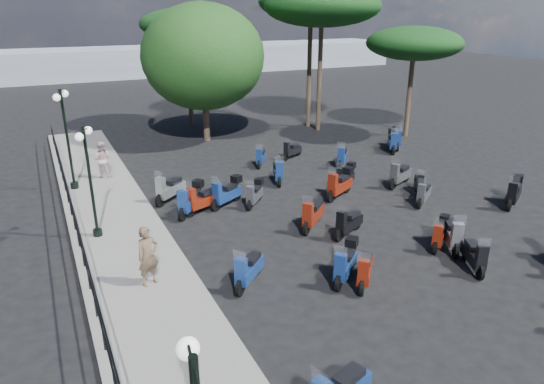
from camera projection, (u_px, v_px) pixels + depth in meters
name	position (u px, v px, depth m)	size (l,w,h in m)	color
ground	(327.00, 230.00, 16.67)	(120.00, 120.00, 0.00)	black
sidewalk	(118.00, 230.00, 16.51)	(3.00, 30.00, 0.15)	slate
railing	(74.00, 217.00, 15.51)	(0.04, 26.04, 1.10)	black
lamp_post_1	(90.00, 175.00, 15.20)	(0.59, 1.01, 3.66)	black
lamp_post_2	(67.00, 133.00, 19.32)	(0.63, 1.14, 4.09)	black
woman	(148.00, 256.00, 12.87)	(0.61, 0.40, 1.68)	brown
pedestrian_far	(102.00, 159.00, 21.17)	(0.79, 0.62, 1.63)	beige
scooter_1	(345.00, 263.00, 13.47)	(1.39, 1.24, 1.36)	black
scooter_2	(248.00, 270.00, 13.22)	(1.30, 1.23, 1.34)	black
scooter_3	(191.00, 200.00, 17.82)	(1.40, 1.43, 1.45)	black
scooter_4	(202.00, 200.00, 17.97)	(1.66, 0.84, 1.39)	black
scooter_5	(170.00, 189.00, 18.98)	(1.53, 1.23, 1.47)	black
scooter_7	(365.00, 271.00, 13.23)	(1.15, 1.25, 1.28)	black
scooter_8	(313.00, 215.00, 16.66)	(1.43, 1.26, 1.43)	black
scooter_9	(255.00, 194.00, 18.65)	(1.15, 1.20, 1.20)	black
scooter_10	(227.00, 193.00, 18.57)	(1.58, 1.05, 1.39)	black
scooter_11	(278.00, 172.00, 21.04)	(0.86, 1.67, 1.39)	black
scooter_13	(440.00, 234.00, 15.36)	(1.30, 0.99, 1.19)	black
scooter_14	(474.00, 256.00, 14.01)	(0.90, 1.48, 1.29)	black
scooter_15	(348.00, 223.00, 16.12)	(1.52, 0.87, 1.30)	black
scooter_16	(345.00, 177.00, 20.43)	(1.45, 0.98, 1.28)	black
scooter_17	(261.00, 157.00, 23.36)	(0.97, 1.31, 1.22)	black
scooter_19	(452.00, 235.00, 15.22)	(1.07, 1.56, 1.42)	black
scooter_20	(424.00, 194.00, 18.73)	(1.31, 0.97, 1.22)	black
scooter_21	(340.00, 184.00, 19.39)	(1.68, 1.07, 1.46)	black
scooter_22	(400.00, 175.00, 20.65)	(1.65, 0.91, 1.40)	black
scooter_23	(292.00, 150.00, 24.52)	(1.39, 0.80, 1.19)	black
scooter_26	(514.00, 193.00, 18.57)	(1.60, 1.07, 1.41)	black
scooter_27	(419.00, 184.00, 19.89)	(1.01, 1.23, 1.19)	black
scooter_28	(392.00, 141.00, 25.69)	(1.15, 1.58, 1.43)	black
scooter_29	(342.00, 157.00, 23.25)	(1.20, 1.32, 1.34)	black
scooter_30	(396.00, 138.00, 26.29)	(1.15, 1.58, 1.43)	black
broadleaf_tree	(203.00, 57.00, 26.36)	(6.73, 6.73, 7.53)	#38281E
pine_0	(311.00, 2.00, 28.68)	(6.32, 6.32, 8.61)	#38281E
pine_1	(322.00, 6.00, 27.80)	(6.77, 6.77, 8.45)	#38281E
pine_2	(186.00, 25.00, 29.50)	(5.63, 5.63, 7.22)	#38281E
pine_3	(414.00, 44.00, 27.09)	(5.39, 5.39, 6.26)	#38281E
distant_hills	(112.00, 62.00, 53.95)	(70.00, 8.00, 3.00)	gray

